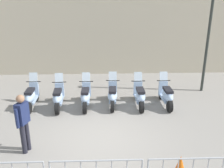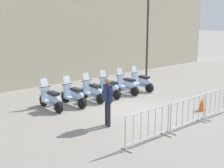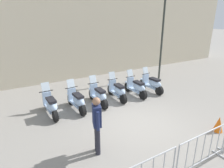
{
  "view_description": "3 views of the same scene",
  "coord_description": "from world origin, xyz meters",
  "views": [
    {
      "loc": [
        1.54,
        -6.62,
        4.29
      ],
      "look_at": [
        0.01,
        2.42,
        0.93
      ],
      "focal_mm": 40.64,
      "sensor_mm": 36.0,
      "label": 1
    },
    {
      "loc": [
        -6.48,
        -9.76,
        3.77
      ],
      "look_at": [
        -0.32,
        1.6,
        0.84
      ],
      "focal_mm": 47.41,
      "sensor_mm": 36.0,
      "label": 2
    },
    {
      "loc": [
        -3.0,
        -5.48,
        3.7
      ],
      "look_at": [
        -0.46,
        1.87,
        1.03
      ],
      "focal_mm": 30.52,
      "sensor_mm": 36.0,
      "label": 3
    }
  ],
  "objects": [
    {
      "name": "motorcycle_0",
      "position": [
        -3.06,
        1.8,
        0.45
      ],
      "size": [
        0.71,
        1.71,
        1.24
      ],
      "color": "black",
      "rests_on": "ground"
    },
    {
      "name": "officer_near_row_end",
      "position": [
        -1.88,
        -0.97,
        0.98
      ],
      "size": [
        0.26,
        0.55,
        1.73
      ],
      "color": "#23232D",
      "rests_on": "ground"
    },
    {
      "name": "ground_plane",
      "position": [
        0.0,
        0.0,
        0.0
      ],
      "size": [
        120.0,
        120.0,
        0.0
      ],
      "primitive_type": "plane",
      "color": "gray"
    },
    {
      "name": "street_lamp",
      "position": [
        3.79,
        4.77,
        3.15
      ],
      "size": [
        0.36,
        0.36,
        5.14
      ],
      "color": "#2D332D",
      "rests_on": "ground"
    },
    {
      "name": "barrier_segment_1",
      "position": [
        0.5,
        -2.43,
        0.52
      ],
      "size": [
        1.9,
        0.79,
        1.07
      ],
      "color": "#B2B5B7",
      "rests_on": "ground"
    },
    {
      "name": "barrier_segment_0",
      "position": [
        -1.48,
        -2.84,
        0.52
      ],
      "size": [
        1.9,
        0.79,
        1.07
      ],
      "color": "#B2B5B7",
      "rests_on": "ground"
    },
    {
      "name": "motorcycle_5",
      "position": [
        2.11,
        2.81,
        0.45
      ],
      "size": [
        0.72,
        1.7,
        1.24
      ],
      "color": "black",
      "rests_on": "ground"
    },
    {
      "name": "motorcycle_4",
      "position": [
        1.08,
        2.58,
        0.45
      ],
      "size": [
        0.69,
        1.71,
        1.24
      ],
      "color": "black",
      "rests_on": "ground"
    },
    {
      "name": "motorcycle_2",
      "position": [
        -0.99,
        2.18,
        0.45
      ],
      "size": [
        0.67,
        1.71,
        1.24
      ],
      "color": "black",
      "rests_on": "ground"
    },
    {
      "name": "traffic_cone",
      "position": [
        2.33,
        -1.27,
        0.28
      ],
      "size": [
        0.32,
        0.32,
        0.55
      ],
      "primitive_type": "cone",
      "color": "orange",
      "rests_on": "ground"
    },
    {
      "name": "motorcycle_1",
      "position": [
        -2.01,
        1.92,
        0.45
      ],
      "size": [
        0.73,
        1.7,
        1.24
      ],
      "color": "black",
      "rests_on": "ground"
    },
    {
      "name": "motorcycle_3",
      "position": [
        0.02,
        2.46,
        0.45
      ],
      "size": [
        0.63,
        1.72,
        1.24
      ],
      "color": "black",
      "rests_on": "ground"
    },
    {
      "name": "barrier_segment_2",
      "position": [
        2.48,
        -2.02,
        0.52
      ],
      "size": [
        1.9,
        0.79,
        1.07
      ],
      "color": "#B2B5B7",
      "rests_on": "ground"
    }
  ]
}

